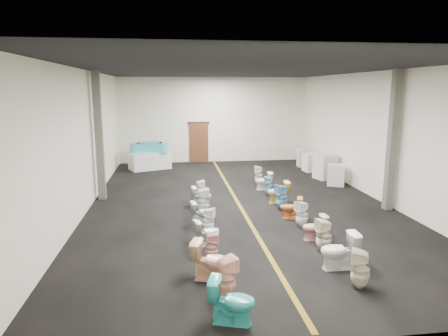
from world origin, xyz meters
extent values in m
plane|color=black|center=(0.00, 0.00, 0.00)|extent=(16.00, 16.00, 0.00)
plane|color=black|center=(0.00, 0.00, 4.50)|extent=(16.00, 16.00, 0.00)
plane|color=silver|center=(0.00, 8.00, 2.25)|extent=(10.00, 0.00, 10.00)
plane|color=silver|center=(0.00, -8.00, 2.25)|extent=(10.00, 0.00, 10.00)
plane|color=silver|center=(-5.00, 0.00, 2.25)|extent=(0.00, 16.00, 16.00)
plane|color=silver|center=(5.00, 0.00, 2.25)|extent=(0.00, 16.00, 16.00)
cube|color=#7E5F12|center=(0.00, 0.00, 0.00)|extent=(0.12, 15.60, 0.01)
cube|color=#562D19|center=(-0.80, 7.94, 1.05)|extent=(1.00, 0.10, 2.10)
cube|color=#331C11|center=(-0.80, 7.95, 2.12)|extent=(1.15, 0.08, 0.10)
cube|color=#59544C|center=(-4.75, 1.00, 2.25)|extent=(0.25, 0.25, 4.50)
cube|color=#59544C|center=(4.75, -1.50, 2.25)|extent=(0.25, 0.25, 4.50)
cube|color=silver|center=(-3.34, 6.30, 0.43)|extent=(2.14, 1.63, 0.85)
cube|color=#45B4C7|center=(-3.34, 6.30, 1.05)|extent=(1.22, 0.70, 0.50)
cylinder|color=#45B4C7|center=(-3.93, 6.28, 1.05)|extent=(0.66, 0.66, 0.50)
cylinder|color=#45B4C7|center=(-2.74, 6.33, 1.05)|extent=(0.66, 0.66, 0.50)
cube|color=teal|center=(-3.34, 6.30, 1.25)|extent=(1.01, 0.50, 0.20)
cube|color=silver|center=(4.40, 1.91, 0.43)|extent=(0.87, 0.87, 0.86)
cube|color=beige|center=(4.40, 3.08, 0.54)|extent=(0.97, 0.97, 1.08)
cube|color=white|center=(4.40, 4.75, 0.42)|extent=(0.80, 0.80, 0.85)
cube|color=silver|center=(4.40, 5.95, 0.46)|extent=(0.71, 0.71, 0.91)
imported|color=teal|center=(-1.28, -7.29, 0.40)|extent=(0.87, 0.65, 0.79)
imported|color=#FDB49B|center=(-1.28, -6.48, 0.41)|extent=(0.50, 0.49, 0.83)
imported|color=beige|center=(-1.48, -5.70, 0.42)|extent=(0.92, 0.71, 0.83)
imported|color=#E4A4A3|center=(-1.38, -4.76, 0.34)|extent=(0.32, 0.31, 0.68)
imported|color=silver|center=(-1.40, -3.81, 0.33)|extent=(0.73, 0.54, 0.67)
imported|color=white|center=(-1.29, -2.95, 0.36)|extent=(0.43, 0.43, 0.71)
imported|color=silver|center=(-1.40, -2.15, 0.34)|extent=(0.70, 0.45, 0.67)
imported|color=white|center=(-1.32, -1.19, 0.41)|extent=(0.44, 0.44, 0.82)
imported|color=silver|center=(-1.28, -0.40, 0.35)|extent=(0.69, 0.41, 0.69)
imported|color=white|center=(-1.27, 0.54, 0.34)|extent=(0.37, 0.36, 0.68)
imported|color=beige|center=(1.40, -6.44, 0.41)|extent=(0.49, 0.49, 0.81)
imported|color=white|center=(1.34, -5.54, 0.42)|extent=(0.83, 0.49, 0.83)
imported|color=beige|center=(1.37, -4.59, 0.41)|extent=(0.39, 0.39, 0.83)
imported|color=pink|center=(1.42, -3.80, 0.33)|extent=(0.67, 0.40, 0.66)
imported|color=white|center=(1.39, -2.86, 0.39)|extent=(0.47, 0.47, 0.78)
imported|color=orange|center=(1.32, -2.04, 0.34)|extent=(0.75, 0.56, 0.68)
imported|color=#6CA5CF|center=(1.28, -1.13, 0.42)|extent=(0.51, 0.50, 0.85)
imported|color=#F3C75D|center=(1.38, -0.33, 0.38)|extent=(0.78, 0.48, 0.77)
imported|color=#6AADCD|center=(1.28, 0.64, 0.37)|extent=(0.38, 0.37, 0.73)
imported|color=white|center=(1.30, 1.57, 0.34)|extent=(0.69, 0.42, 0.69)
imported|color=beige|center=(1.28, 2.37, 0.39)|extent=(0.42, 0.41, 0.79)
camera|label=1|loc=(-2.20, -13.33, 3.88)|focal=32.00mm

